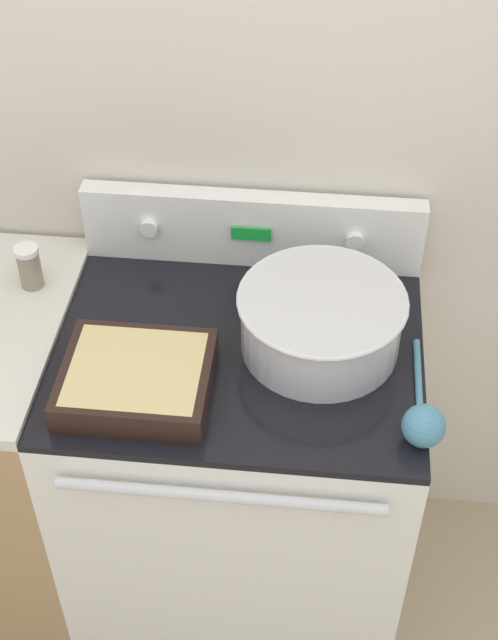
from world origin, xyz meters
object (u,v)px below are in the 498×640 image
casserole_dish (136,378)px  ladle (423,423)px  mixing_bowl (321,319)px  spice_jar_white_cap (29,267)px

casserole_dish → ladle: ladle is taller
mixing_bowl → ladle: size_ratio=1.14×
mixing_bowl → spice_jar_white_cap: (-0.65, 0.12, -0.01)m
mixing_bowl → ladle: (0.20, -0.23, -0.04)m
mixing_bowl → ladle: 0.31m
mixing_bowl → ladle: bearing=-48.0°
casserole_dish → spice_jar_white_cap: (-0.29, 0.28, 0.03)m
mixing_bowl → casserole_dish: size_ratio=1.19×
casserole_dish → spice_jar_white_cap: size_ratio=2.83×
ladle → spice_jar_white_cap: 0.92m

